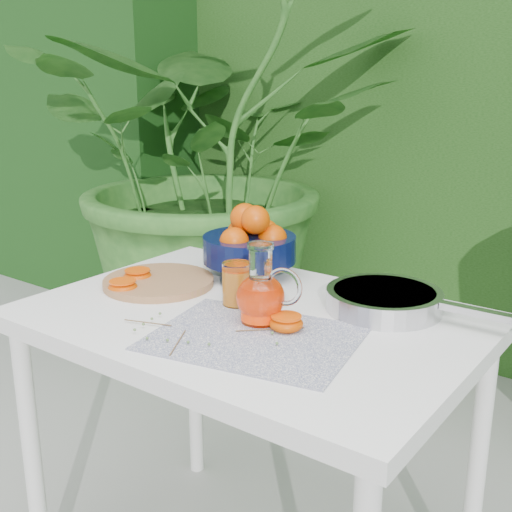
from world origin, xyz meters
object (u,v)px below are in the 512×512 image
Objects in this scene: fruit_bowl at (250,243)px; saute_pan at (386,299)px; white_table at (251,346)px; juice_pitcher at (261,295)px; cutting_board at (159,282)px.

saute_pan is at bearing -4.48° from fruit_bowl.
white_table is 5.72× the size of juice_pitcher.
cutting_board is at bearing 176.51° from white_table.
juice_pitcher reaches higher than saute_pan.
juice_pitcher is at bearing -128.66° from saute_pan.
cutting_board is 0.37m from juice_pitcher.
white_table is 3.56× the size of cutting_board.
fruit_bowl is at bearing 56.87° from cutting_board.
white_table is 0.33m from saute_pan.
juice_pitcher is 0.38× the size of saute_pan.
cutting_board reaches higher than white_table.
fruit_bowl reaches higher than saute_pan.
fruit_bowl is (0.14, 0.21, 0.08)m from cutting_board.
white_table is at bearing -53.08° from fruit_bowl.
juice_pitcher reaches higher than white_table.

